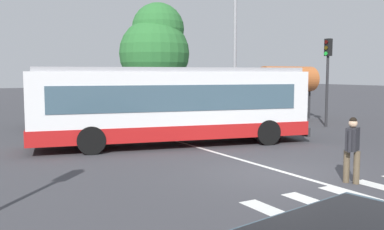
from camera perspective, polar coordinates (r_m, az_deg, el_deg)
The scene contains 12 objects.
ground_plane at distance 12.50m, azimuth 11.06°, elevation -7.69°, with size 160.00×160.00×0.00m, color #3D3D42.
city_transit_bus at distance 17.04m, azimuth -2.68°, elevation 1.33°, with size 11.21×4.93×3.06m.
pedestrian_crossing_street at distance 11.85m, azimuth 20.42°, elevation -3.89°, with size 0.54×0.40×1.72m.
parked_car_black at distance 23.32m, azimuth -17.54°, elevation 0.19°, with size 2.10×4.61×1.35m.
parked_car_silver at distance 24.05m, azimuth -11.38°, elevation 0.49°, with size 1.92×4.53×1.35m.
parked_car_teal at distance 25.18m, azimuth -5.50°, elevation 0.80°, with size 2.04×4.58×1.35m.
parked_car_blue at distance 26.55m, azimuth -0.03°, elevation 1.07°, with size 1.99×4.56×1.35m.
traffic_light_far_corner at distance 23.91m, azimuth 17.49°, elevation 5.96°, with size 0.33×0.32×4.64m.
bus_stop_shelter at distance 26.67m, azimuth 12.52°, elevation 4.51°, with size 3.80×1.54×3.25m.
twin_arm_street_lamp at distance 24.94m, azimuth 5.72°, elevation 12.46°, with size 4.59×0.32×9.58m.
background_tree_right at distance 32.27m, azimuth -4.87°, elevation 9.03°, with size 5.16×5.16×8.03m.
lane_center_line at distance 14.23m, azimuth 6.83°, elevation -5.99°, with size 0.16×24.00×0.01m, color silver.
Camera 1 is at (-8.05, -9.13, 2.84)m, focal length 40.34 mm.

